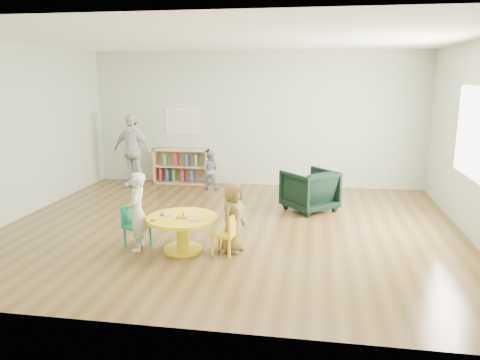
{
  "coord_description": "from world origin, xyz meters",
  "views": [
    {
      "loc": [
        1.29,
        -6.79,
        2.29
      ],
      "look_at": [
        0.21,
        -0.3,
        0.82
      ],
      "focal_mm": 35.0,
      "sensor_mm": 36.0,
      "label": 1
    }
  ],
  "objects_px": {
    "child_left": "(137,212)",
    "child_right": "(233,217)",
    "bookshelf": "(181,167)",
    "toddler": "(210,170)",
    "armchair": "(310,190)",
    "kid_chair_right": "(227,233)",
    "activity_table": "(182,227)",
    "adult_caretaker": "(132,151)",
    "kid_chair_left": "(135,224)"
  },
  "relations": [
    {
      "from": "child_left",
      "to": "child_right",
      "type": "height_order",
      "value": "child_left"
    },
    {
      "from": "bookshelf",
      "to": "toddler",
      "type": "relative_size",
      "value": 1.48
    },
    {
      "from": "child_right",
      "to": "armchair",
      "type": "bearing_deg",
      "value": -9.11
    },
    {
      "from": "kid_chair_right",
      "to": "armchair",
      "type": "height_order",
      "value": "armchair"
    },
    {
      "from": "bookshelf",
      "to": "armchair",
      "type": "distance_m",
      "value": 3.28
    },
    {
      "from": "bookshelf",
      "to": "child_left",
      "type": "xyz_separation_m",
      "value": [
        0.57,
        -3.98,
        0.16
      ]
    },
    {
      "from": "armchair",
      "to": "child_left",
      "type": "height_order",
      "value": "child_left"
    },
    {
      "from": "kid_chair_right",
      "to": "armchair",
      "type": "xyz_separation_m",
      "value": [
        1.02,
        2.26,
        0.07
      ]
    },
    {
      "from": "activity_table",
      "to": "bookshelf",
      "type": "distance_m",
      "value": 4.11
    },
    {
      "from": "child_left",
      "to": "adult_caretaker",
      "type": "distance_m",
      "value": 3.81
    },
    {
      "from": "child_left",
      "to": "toddler",
      "type": "distance_m",
      "value": 3.51
    },
    {
      "from": "bookshelf",
      "to": "activity_table",
      "type": "bearing_deg",
      "value": -73.34
    },
    {
      "from": "bookshelf",
      "to": "toddler",
      "type": "bearing_deg",
      "value": -32.38
    },
    {
      "from": "bookshelf",
      "to": "armchair",
      "type": "height_order",
      "value": "bookshelf"
    },
    {
      "from": "armchair",
      "to": "child_left",
      "type": "xyz_separation_m",
      "value": [
        -2.23,
        -2.27,
        0.17
      ]
    },
    {
      "from": "activity_table",
      "to": "child_left",
      "type": "bearing_deg",
      "value": -175.58
    },
    {
      "from": "kid_chair_left",
      "to": "armchair",
      "type": "bearing_deg",
      "value": 152.92
    },
    {
      "from": "activity_table",
      "to": "child_right",
      "type": "xyz_separation_m",
      "value": [
        0.66,
        0.1,
        0.15
      ]
    },
    {
      "from": "activity_table",
      "to": "kid_chair_right",
      "type": "relative_size",
      "value": 1.72
    },
    {
      "from": "activity_table",
      "to": "toddler",
      "type": "bearing_deg",
      "value": 97.09
    },
    {
      "from": "activity_table",
      "to": "kid_chair_right",
      "type": "bearing_deg",
      "value": -3.03
    },
    {
      "from": "adult_caretaker",
      "to": "child_right",
      "type": "bearing_deg",
      "value": -37.61
    },
    {
      "from": "kid_chair_left",
      "to": "bookshelf",
      "type": "distance_m",
      "value": 3.88
    },
    {
      "from": "bookshelf",
      "to": "adult_caretaker",
      "type": "relative_size",
      "value": 0.78
    },
    {
      "from": "kid_chair_left",
      "to": "toddler",
      "type": "relative_size",
      "value": 0.7
    },
    {
      "from": "armchair",
      "to": "child_right",
      "type": "height_order",
      "value": "child_right"
    },
    {
      "from": "kid_chair_left",
      "to": "child_right",
      "type": "xyz_separation_m",
      "value": [
        1.36,
        0.01,
        0.17
      ]
    },
    {
      "from": "armchair",
      "to": "toddler",
      "type": "xyz_separation_m",
      "value": [
        -2.06,
        1.24,
        0.05
      ]
    },
    {
      "from": "bookshelf",
      "to": "child_right",
      "type": "bearing_deg",
      "value": -64.4
    },
    {
      "from": "activity_table",
      "to": "kid_chair_right",
      "type": "xyz_separation_m",
      "value": [
        0.6,
        -0.03,
        -0.03
      ]
    },
    {
      "from": "child_left",
      "to": "adult_caretaker",
      "type": "height_order",
      "value": "adult_caretaker"
    },
    {
      "from": "activity_table",
      "to": "toddler",
      "type": "relative_size",
      "value": 1.16
    },
    {
      "from": "kid_chair_right",
      "to": "toddler",
      "type": "height_order",
      "value": "toddler"
    },
    {
      "from": "child_left",
      "to": "armchair",
      "type": "bearing_deg",
      "value": 124.1
    },
    {
      "from": "activity_table",
      "to": "child_right",
      "type": "bearing_deg",
      "value": 8.17
    },
    {
      "from": "activity_table",
      "to": "armchair",
      "type": "distance_m",
      "value": 2.76
    },
    {
      "from": "child_right",
      "to": "adult_caretaker",
      "type": "bearing_deg",
      "value": 54.49
    },
    {
      "from": "bookshelf",
      "to": "kid_chair_left",
      "type": "bearing_deg",
      "value": -82.92
    },
    {
      "from": "kid_chair_left",
      "to": "child_left",
      "type": "height_order",
      "value": "child_left"
    },
    {
      "from": "kid_chair_right",
      "to": "child_right",
      "type": "xyz_separation_m",
      "value": [
        0.06,
        0.13,
        0.18
      ]
    },
    {
      "from": "kid_chair_left",
      "to": "armchair",
      "type": "height_order",
      "value": "armchair"
    },
    {
      "from": "armchair",
      "to": "child_left",
      "type": "distance_m",
      "value": 3.19
    },
    {
      "from": "activity_table",
      "to": "child_left",
      "type": "distance_m",
      "value": 0.64
    },
    {
      "from": "armchair",
      "to": "adult_caretaker",
      "type": "bearing_deg",
      "value": -60.13
    },
    {
      "from": "kid_chair_right",
      "to": "child_right",
      "type": "height_order",
      "value": "child_right"
    },
    {
      "from": "child_left",
      "to": "child_right",
      "type": "xyz_separation_m",
      "value": [
        1.27,
        0.14,
        -0.05
      ]
    },
    {
      "from": "kid_chair_left",
      "to": "child_right",
      "type": "bearing_deg",
      "value": 110.72
    },
    {
      "from": "activity_table",
      "to": "adult_caretaker",
      "type": "height_order",
      "value": "adult_caretaker"
    },
    {
      "from": "activity_table",
      "to": "toddler",
      "type": "xyz_separation_m",
      "value": [
        -0.43,
        3.46,
        0.08
      ]
    },
    {
      "from": "bookshelf",
      "to": "toddler",
      "type": "distance_m",
      "value": 0.89
    }
  ]
}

